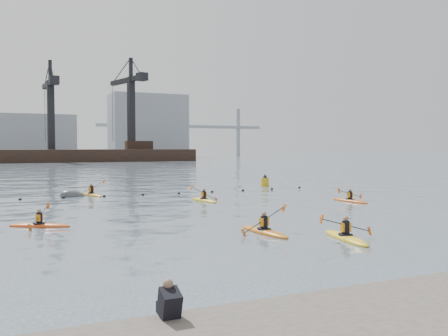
{
  "coord_description": "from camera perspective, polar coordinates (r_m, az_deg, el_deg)",
  "views": [
    {
      "loc": [
        -8.27,
        -14.75,
        3.93
      ],
      "look_at": [
        1.56,
        7.5,
        2.8
      ],
      "focal_mm": 38.0,
      "sensor_mm": 36.0,
      "label": 1
    }
  ],
  "objects": [
    {
      "name": "kayaker_1",
      "position": [
        20.82,
        14.42,
        -8.0
      ],
      "size": [
        2.37,
        3.56,
        1.21
      ],
      "rotation": [
        0.0,
        0.0,
        -0.18
      ],
      "color": "yellow",
      "rests_on": "ground"
    },
    {
      "name": "kayaker_0",
      "position": [
        21.65,
        4.84,
        -7.52
      ],
      "size": [
        2.41,
        3.52,
        1.37
      ],
      "rotation": [
        0.0,
        0.0,
        0.12
      ],
      "color": "#C66712",
      "rests_on": "ground"
    },
    {
      "name": "kayaker_5",
      "position": [
        39.18,
        -15.66,
        -3.05
      ],
      "size": [
        2.32,
        3.46,
        1.36
      ],
      "rotation": [
        0.0,
        0.0,
        0.29
      ],
      "color": "#C28E16",
      "rests_on": "ground"
    },
    {
      "name": "mooring_buoy",
      "position": [
        38.75,
        -17.72,
        -3.29
      ],
      "size": [
        2.35,
        1.57,
        1.39
      ],
      "primitive_type": "ellipsoid",
      "rotation": [
        0.0,
        0.21,
        0.19
      ],
      "color": "#3E4043",
      "rests_on": "ground"
    },
    {
      "name": "skyline",
      "position": [
        165.44,
        -20.23,
        4.33
      ],
      "size": [
        141.0,
        28.0,
        22.0
      ],
      "color": "gray",
      "rests_on": "ground"
    },
    {
      "name": "nav_buoy",
      "position": [
        46.38,
        4.95,
        -1.69
      ],
      "size": [
        0.76,
        0.76,
        1.39
      ],
      "color": "gold",
      "rests_on": "ground"
    },
    {
      "name": "kayaker_2",
      "position": [
        24.88,
        -21.32,
        -6.39
      ],
      "size": [
        3.04,
        1.99,
        1.18
      ],
      "rotation": [
        0.0,
        0.0,
        1.09
      ],
      "color": "#DD4814",
      "rests_on": "ground"
    },
    {
      "name": "ground",
      "position": [
        17.36,
        5.39,
        -10.43
      ],
      "size": [
        400.0,
        400.0,
        0.0
      ],
      "primitive_type": "plane",
      "color": "#3E495A",
      "rests_on": "ground"
    },
    {
      "name": "float_line",
      "position": [
        38.28,
        -12.01,
        -3.25
      ],
      "size": [
        33.24,
        0.73,
        0.24
      ],
      "color": "black",
      "rests_on": "ground"
    },
    {
      "name": "kayaker_4",
      "position": [
        34.72,
        14.91,
        -3.76
      ],
      "size": [
        2.25,
        3.36,
        1.14
      ],
      "rotation": [
        0.0,
        0.0,
        3.26
      ],
      "color": "#CE5513",
      "rests_on": "ground"
    },
    {
      "name": "kayaker_3",
      "position": [
        33.96,
        -2.42,
        -3.82
      ],
      "size": [
        2.24,
        3.27,
        1.3
      ],
      "rotation": [
        0.0,
        0.0,
        0.16
      ],
      "color": "yellow",
      "rests_on": "ground"
    },
    {
      "name": "barge_pier",
      "position": [
        125.02,
        -20.14,
        1.56
      ],
      "size": [
        72.0,
        19.3,
        29.5
      ],
      "color": "black",
      "rests_on": "ground"
    }
  ]
}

